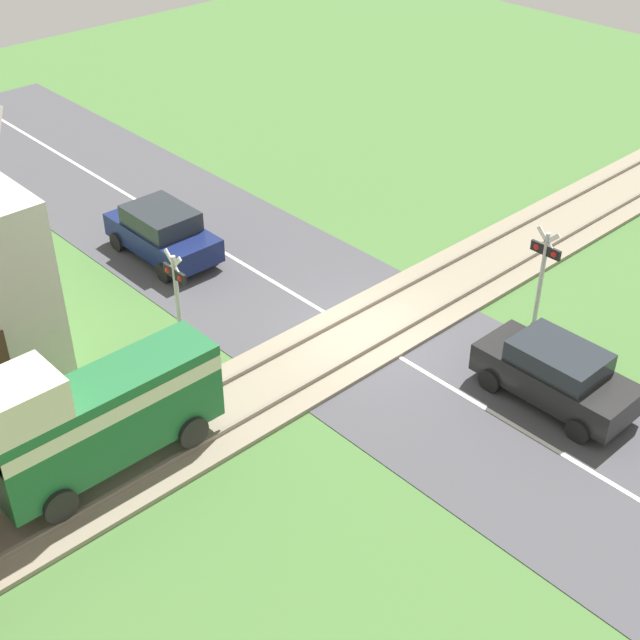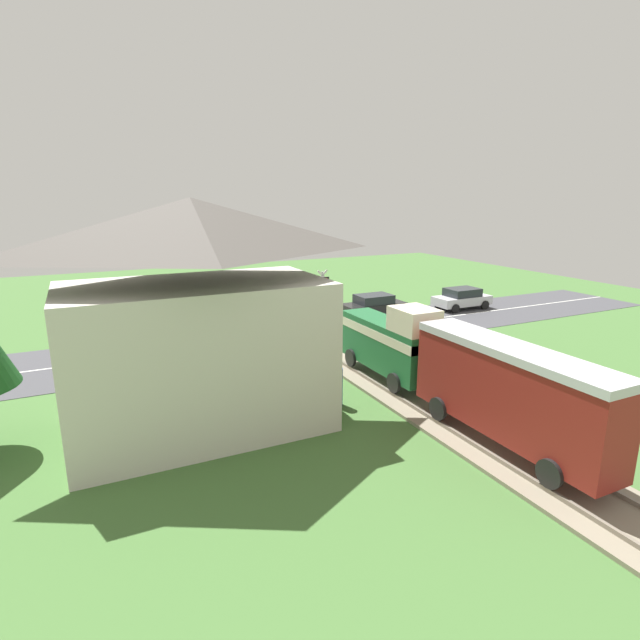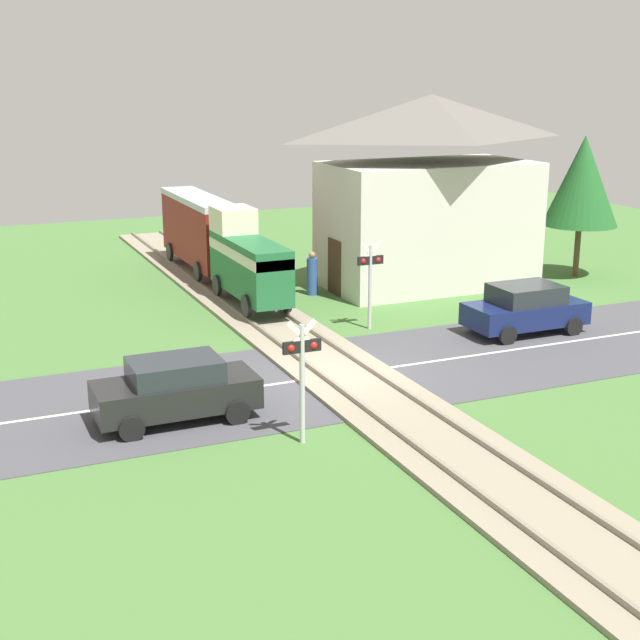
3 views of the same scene
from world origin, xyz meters
The scene contains 11 objects.
ground_plane centered at (0.00, 0.00, 0.00)m, with size 60.00×60.00×0.00m, color #426B33.
road_surface centered at (0.00, 0.00, 0.01)m, with size 48.00×6.40×0.02m.
track_bed centered at (0.00, 0.00, 0.07)m, with size 2.80×48.00×0.24m.
train centered at (0.00, 11.43, 1.87)m, with size 1.58×12.32×3.18m.
car_near_crossing centered at (-5.06, -1.44, 0.81)m, with size 3.89×1.80×1.55m.
car_far_side centered at (7.14, 1.44, 0.83)m, with size 3.88×1.92×1.59m.
car_behind_queue centered at (-11.95, -1.44, 0.74)m, with size 3.85×1.88×1.40m.
crossing_signal_west_approach centered at (-2.79, -3.88, 1.87)m, with size 0.90×0.18×2.90m.
crossing_signal_east_approach centered at (2.79, 3.88, 1.87)m, with size 0.90×0.18×2.90m.
station_building centered at (7.65, 8.61, 3.59)m, with size 8.55×4.67×7.33m.
pedestrian_by_station centered at (2.89, 8.90, 0.76)m, with size 0.41×0.41×1.66m.
Camera 2 is at (10.75, 23.74, 7.39)m, focal length 28.00 mm.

